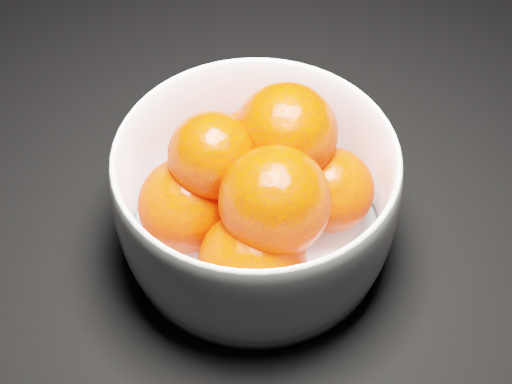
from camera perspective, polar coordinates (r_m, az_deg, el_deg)
The scene contains 3 objects.
ground at distance 0.52m, azimuth -6.49°, elevation -11.45°, with size 3.00×3.00×0.00m, color black.
bowl at distance 0.53m, azimuth 0.00°, elevation -0.36°, with size 0.21×0.21×0.10m.
orange_pile at distance 0.52m, azimuth 0.06°, elevation 0.32°, with size 0.15×0.16×0.12m.
Camera 1 is at (0.19, -0.17, 0.46)m, focal length 50.00 mm.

